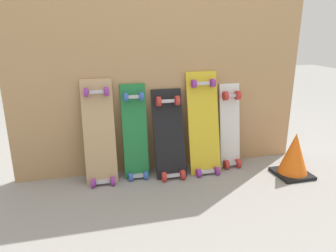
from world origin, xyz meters
name	(u,v)px	position (x,y,z in m)	size (l,w,h in m)	color
ground_plane	(166,170)	(0.00, 0.00, 0.00)	(12.00, 12.00, 0.00)	gray
plywood_wall_panel	(163,77)	(0.00, 0.07, 0.71)	(2.16, 0.04, 1.41)	tan
skateboard_natural	(100,137)	(-0.48, -0.05, 0.32)	(0.22, 0.23, 0.78)	tan
skateboard_green	(135,136)	(-0.23, -0.03, 0.30)	(0.18, 0.20, 0.74)	#1E7238
skateboard_black	(170,138)	(0.01, -0.07, 0.28)	(0.22, 0.27, 0.69)	black
skateboard_yellow	(204,128)	(0.28, -0.06, 0.34)	(0.24, 0.26, 0.81)	gold
skateboard_white	(230,130)	(0.51, -0.02, 0.29)	(0.16, 0.18, 0.70)	silver
traffic_cone	(294,155)	(0.88, -0.32, 0.16)	(0.24, 0.24, 0.33)	black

